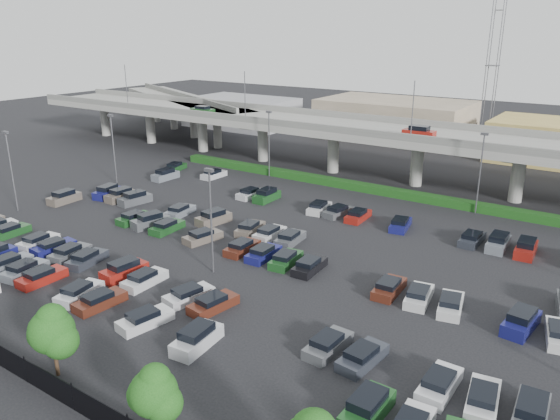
# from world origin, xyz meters

# --- Properties ---
(ground) EXTENTS (280.00, 280.00, 0.00)m
(ground) POSITION_xyz_m (0.00, 0.00, 0.00)
(ground) COLOR black
(overpass) EXTENTS (150.00, 13.00, 15.80)m
(overpass) POSITION_xyz_m (-0.17, 31.99, 6.97)
(overpass) COLOR gray
(overpass) RESTS_ON ground
(on_ramp) EXTENTS (50.93, 30.13, 8.80)m
(on_ramp) POSITION_xyz_m (-52.10, 43.05, 6.86)
(on_ramp) COLOR gray
(on_ramp) RESTS_ON ground
(hedge) EXTENTS (66.00, 1.60, 1.10)m
(hedge) POSITION_xyz_m (0.00, 25.00, 0.55)
(hedge) COLOR #134214
(hedge) RESTS_ON ground
(fence) EXTENTS (70.00, 0.10, 2.00)m
(fence) POSITION_xyz_m (-0.05, -28.00, 0.90)
(fence) COLOR black
(fence) RESTS_ON ground
(tree_row) EXTENTS (65.07, 3.66, 5.94)m
(tree_row) POSITION_xyz_m (0.70, -26.53, 3.52)
(tree_row) COLOR #332316
(tree_row) RESTS_ON ground
(parked_cars) EXTENTS (63.26, 41.69, 1.67)m
(parked_cars) POSITION_xyz_m (-1.27, -4.34, 0.61)
(parked_cars) COLOR #2B2E37
(parked_cars) RESTS_ON ground
(light_poles) EXTENTS (66.90, 48.38, 10.30)m
(light_poles) POSITION_xyz_m (-4.13, 2.00, 6.24)
(light_poles) COLOR #55555B
(light_poles) RESTS_ON ground
(distant_buildings) EXTENTS (138.00, 24.00, 9.00)m
(distant_buildings) POSITION_xyz_m (12.38, 61.81, 3.74)
(distant_buildings) COLOR gray
(distant_buildings) RESTS_ON ground
(comm_tower) EXTENTS (2.40, 2.40, 30.00)m
(comm_tower) POSITION_xyz_m (4.00, 74.00, 15.61)
(comm_tower) COLOR #55555B
(comm_tower) RESTS_ON ground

